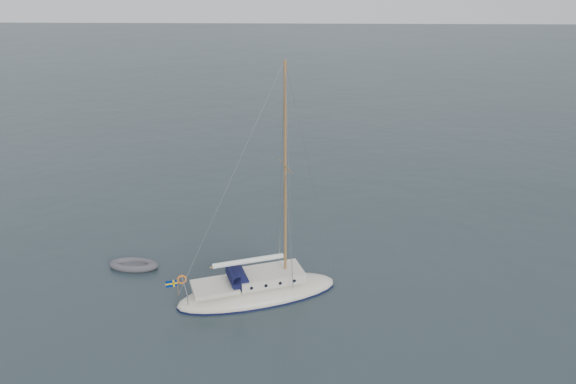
{
  "coord_description": "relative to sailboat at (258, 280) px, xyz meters",
  "views": [
    {
      "loc": [
        0.18,
        -27.97,
        15.95
      ],
      "look_at": [
        -0.78,
        0.0,
        4.72
      ],
      "focal_mm": 35.0,
      "sensor_mm": 36.0,
      "label": 1
    }
  ],
  "objects": [
    {
      "name": "rib",
      "position": [
        -1.09,
        0.37,
        -0.76
      ],
      "size": [
        3.45,
        1.57,
        1.21
      ],
      "rotation": [
        0.0,
        0.0,
        -0.3
      ],
      "color": "black",
      "rests_on": "ground"
    },
    {
      "name": "ground",
      "position": [
        2.24,
        2.88,
        -0.96
      ],
      "size": [
        300.0,
        300.0,
        0.0
      ],
      "primitive_type": "plane",
      "color": "black",
      "rests_on": "ground"
    },
    {
      "name": "dinghy",
      "position": [
        -7.35,
        2.71,
        -0.78
      ],
      "size": [
        2.85,
        1.29,
        0.41
      ],
      "rotation": [
        0.0,
        0.0,
        -0.07
      ],
      "color": "#504F54",
      "rests_on": "ground"
    },
    {
      "name": "sailboat",
      "position": [
        0.0,
        0.0,
        0.0
      ],
      "size": [
        8.89,
        2.67,
        12.66
      ],
      "rotation": [
        0.0,
        0.0,
        0.35
      ],
      "color": "beige",
      "rests_on": "ground"
    }
  ]
}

